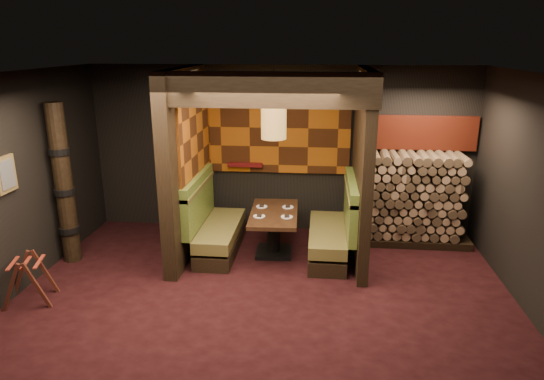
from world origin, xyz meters
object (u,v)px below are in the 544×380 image
Objects in this scene: dining_table at (274,226)px; booth_bench_left at (214,227)px; totem_column at (64,185)px; pendant_lamp at (274,123)px; firewood_stack at (418,199)px; booth_bench_right at (334,232)px; luggage_rack at (28,278)px.

booth_bench_left is at bearing 178.77° from dining_table.
totem_column is (-2.09, -0.55, 0.79)m from booth_bench_left.
pendant_lamp is 2.75m from firewood_stack.
booth_bench_right is 0.67× the size of totem_column.
booth_bench_left is at bearing 180.00° from booth_bench_right.
totem_column reaches higher than dining_table.
firewood_stack is (2.29, 0.72, 0.29)m from dining_table.
pendant_lamp is (-0.94, -0.07, 1.67)m from booth_bench_right.
booth_bench_left is at bearing -167.83° from firewood_stack.
firewood_stack is (2.29, 0.77, -1.32)m from pendant_lamp.
pendant_lamp is at bearing 8.94° from totem_column.
firewood_stack is at bearing 27.35° from booth_bench_right.
booth_bench_left is 0.96m from dining_table.
dining_table is at bearing -178.74° from booth_bench_right.
booth_bench_left reaches higher than luggage_rack.
dining_table is at bearing 30.87° from luggage_rack.
firewood_stack is at bearing 18.61° from pendant_lamp.
booth_bench_left is 1.00× the size of booth_bench_right.
pendant_lamp reaches higher than totem_column.
pendant_lamp reaches higher than firewood_stack.
luggage_rack is at bearing -138.23° from booth_bench_left.
totem_column is (-3.05, -0.53, 0.72)m from dining_table.
pendant_lamp is at bearing -4.22° from booth_bench_left.
booth_bench_left is 1.60× the size of pendant_lamp.
booth_bench_left is 2.69m from luggage_rack.
dining_table is 1.61m from pendant_lamp.
luggage_rack is 0.29× the size of totem_column.
booth_bench_right is 4.10m from totem_column.
totem_column is (-3.98, -0.55, 0.79)m from booth_bench_right.
firewood_stack is (1.35, 0.70, 0.35)m from booth_bench_right.
firewood_stack is at bearing 25.39° from luggage_rack.
booth_bench_left is at bearing 14.75° from totem_column.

